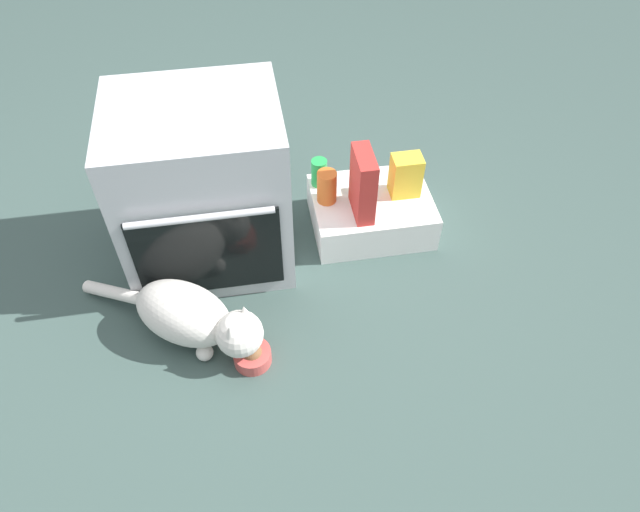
# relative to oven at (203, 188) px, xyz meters

# --- Properties ---
(ground) EXTENTS (8.00, 8.00, 0.00)m
(ground) POSITION_rel_oven_xyz_m (0.01, -0.36, -0.34)
(ground) COLOR #384C47
(oven) EXTENTS (0.61, 0.56, 0.68)m
(oven) POSITION_rel_oven_xyz_m (0.00, 0.00, 0.00)
(oven) COLOR #B7BABF
(oven) RESTS_ON ground
(pantry_cabinet) EXTENTS (0.49, 0.38, 0.16)m
(pantry_cabinet) POSITION_rel_oven_xyz_m (0.67, 0.04, -0.26)
(pantry_cabinet) COLOR white
(pantry_cabinet) RESTS_ON ground
(food_bowl) EXTENTS (0.13, 0.13, 0.08)m
(food_bowl) POSITION_rel_oven_xyz_m (0.11, -0.56, -0.31)
(food_bowl) COLOR #C64C47
(food_bowl) RESTS_ON ground
(cat) EXTENTS (0.67, 0.50, 0.24)m
(cat) POSITION_rel_oven_xyz_m (-0.08, -0.43, -0.21)
(cat) COLOR silver
(cat) RESTS_ON ground
(cereal_box) EXTENTS (0.07, 0.18, 0.28)m
(cereal_box) POSITION_rel_oven_xyz_m (0.61, -0.03, -0.04)
(cereal_box) COLOR #B72D28
(cereal_box) RESTS_ON pantry_cabinet
(soda_can) EXTENTS (0.07, 0.07, 0.12)m
(soda_can) POSITION_rel_oven_xyz_m (0.47, 0.16, -0.12)
(soda_can) COLOR green
(soda_can) RESTS_ON pantry_cabinet
(snack_bag) EXTENTS (0.12, 0.09, 0.18)m
(snack_bag) POSITION_rel_oven_xyz_m (0.80, 0.05, -0.09)
(snack_bag) COLOR yellow
(snack_bag) RESTS_ON pantry_cabinet
(sauce_jar) EXTENTS (0.08, 0.08, 0.14)m
(sauce_jar) POSITION_rel_oven_xyz_m (0.48, 0.06, -0.11)
(sauce_jar) COLOR #D16023
(sauce_jar) RESTS_ON pantry_cabinet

